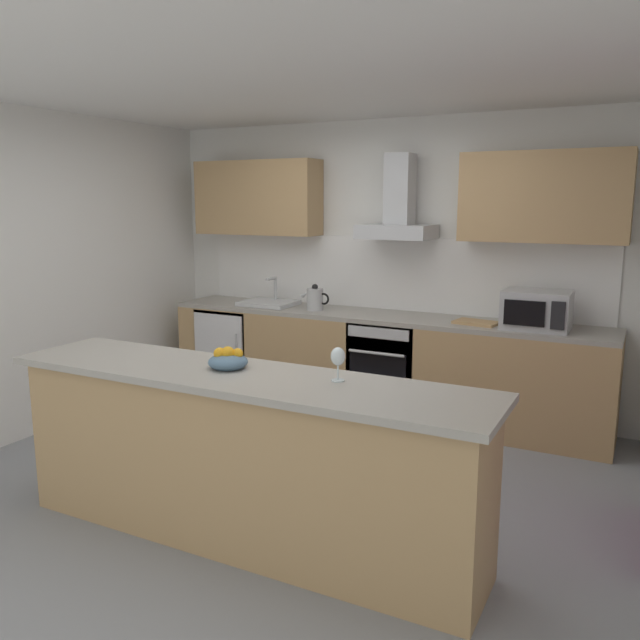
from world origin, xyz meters
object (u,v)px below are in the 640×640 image
(refrigerator, at_px, (235,350))
(kettle, at_px, (315,299))
(chopping_board, at_px, (476,323))
(oven, at_px, (390,365))
(wine_glass, at_px, (338,358))
(fruit_bowl, at_px, (228,360))
(microwave, at_px, (537,310))
(sink, at_px, (269,302))
(range_hood, at_px, (398,212))

(refrigerator, distance_m, kettle, 1.08)
(refrigerator, height_order, chopping_board, chopping_board)
(oven, distance_m, wine_glass, 2.42)
(wine_glass, xyz_separation_m, fruit_bowl, (-0.65, -0.05, -0.08))
(microwave, distance_m, fruit_bowl, 2.62)
(kettle, relative_size, fruit_bowl, 1.31)
(fruit_bowl, height_order, chopping_board, fruit_bowl)
(microwave, relative_size, fruit_bowl, 2.27)
(sink, distance_m, wine_glass, 2.93)
(microwave, bearing_deg, sink, 179.09)
(range_hood, distance_m, fruit_bowl, 2.56)
(refrigerator, distance_m, wine_glass, 3.24)
(oven, xyz_separation_m, range_hood, (0.00, 0.13, 1.33))
(refrigerator, xyz_separation_m, sink, (0.39, 0.01, 0.50))
(range_hood, bearing_deg, microwave, -7.41)
(range_hood, height_order, chopping_board, range_hood)
(microwave, xyz_separation_m, range_hood, (-1.21, 0.16, 0.74))
(microwave, height_order, sink, microwave)
(microwave, height_order, kettle, microwave)
(refrigerator, bearing_deg, chopping_board, -0.50)
(microwave, height_order, fruit_bowl, microwave)
(kettle, height_order, chopping_board, kettle)
(fruit_bowl, bearing_deg, kettle, 106.07)
(sink, relative_size, range_hood, 0.69)
(oven, height_order, sink, sink)
(refrigerator, xyz_separation_m, chopping_board, (2.39, -0.02, 0.49))
(wine_glass, xyz_separation_m, chopping_board, (0.16, 2.24, -0.18))
(oven, relative_size, sink, 1.60)
(range_hood, bearing_deg, wine_glass, -76.25)
(sink, distance_m, range_hood, 1.52)
(sink, bearing_deg, fruit_bowl, -63.10)
(oven, relative_size, chopping_board, 2.35)
(refrigerator, relative_size, sink, 1.70)
(sink, relative_size, kettle, 1.73)
(oven, height_order, wine_glass, wine_glass)
(sink, xyz_separation_m, fruit_bowl, (1.18, -2.32, 0.08))
(oven, distance_m, chopping_board, 0.87)
(microwave, bearing_deg, range_hood, 172.59)
(range_hood, distance_m, chopping_board, 1.16)
(microwave, xyz_separation_m, wine_glass, (-0.63, -2.24, 0.04))
(sink, height_order, wine_glass, sink)
(refrigerator, relative_size, wine_glass, 4.78)
(kettle, bearing_deg, range_hood, 12.69)
(refrigerator, height_order, wine_glass, wine_glass)
(refrigerator, height_order, fruit_bowl, fruit_bowl)
(sink, bearing_deg, kettle, -4.89)
(refrigerator, height_order, kettle, kettle)
(wine_glass, bearing_deg, fruit_bowl, -176.00)
(oven, height_order, refrigerator, oven)
(wine_glass, bearing_deg, kettle, 120.44)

